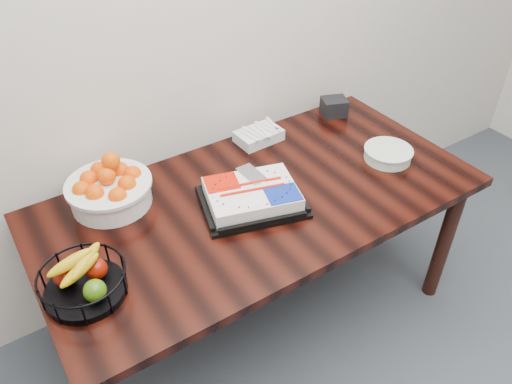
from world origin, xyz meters
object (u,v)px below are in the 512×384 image
tangerine_bowl (109,185)px  plate_stack (388,154)px  fruit_basket (83,280)px  napkin_box (334,107)px  cake_tray (252,196)px  table (260,212)px

tangerine_bowl → plate_stack: 1.20m
fruit_basket → napkin_box: bearing=17.9°
cake_tray → tangerine_bowl: bearing=146.2°
table → napkin_box: napkin_box is taller
tangerine_bowl → napkin_box: size_ratio=2.77×
cake_tray → fruit_basket: size_ratio=1.68×
table → cake_tray: size_ratio=3.83×
tangerine_bowl → cake_tray: bearing=-33.8°
tangerine_bowl → table: bearing=-28.6°
cake_tray → fruit_basket: fruit_basket is taller
tangerine_bowl → plate_stack: tangerine_bowl is taller
cake_tray → napkin_box: (0.74, 0.38, 0.01)m
table → plate_stack: 0.64m
table → plate_stack: bearing=-8.7°
tangerine_bowl → napkin_box: (1.20, 0.07, -0.05)m
fruit_basket → plate_stack: (1.38, 0.02, -0.03)m
plate_stack → napkin_box: napkin_box is taller
cake_tray → tangerine_bowl: size_ratio=1.40×
tangerine_bowl → fruit_basket: bearing=-120.8°
cake_tray → napkin_box: size_ratio=3.88×
cake_tray → napkin_box: napkin_box is taller
cake_tray → plate_stack: (0.68, -0.07, -0.01)m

